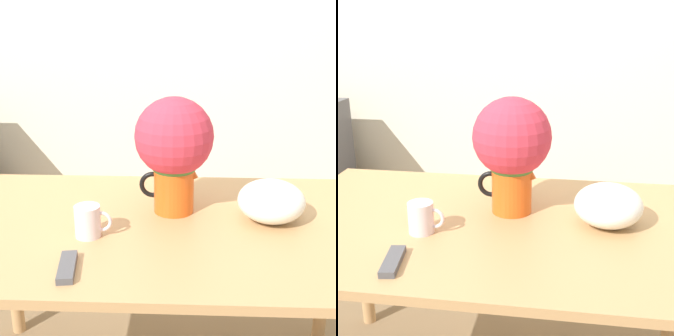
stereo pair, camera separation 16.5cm
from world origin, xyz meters
TOP-DOWN VIEW (x-y plane):
  - wall_back at (0.00, 1.61)m, footprint 8.00×0.05m
  - table at (0.20, 0.13)m, footprint 1.56×0.94m
  - flower_vase at (0.24, 0.24)m, footprint 0.28×0.28m
  - coffee_mug at (-0.02, 0.02)m, footprint 0.12×0.08m
  - white_bowl at (0.58, 0.17)m, footprint 0.23×0.23m
  - remote_control at (-0.04, -0.19)m, footprint 0.07×0.16m

SIDE VIEW (x-z plane):
  - table at x=0.20m, z-range 0.30..1.08m
  - remote_control at x=-0.04m, z-range 0.78..0.80m
  - coffee_mug at x=-0.02m, z-range 0.78..0.89m
  - white_bowl at x=0.58m, z-range 0.78..0.93m
  - flower_vase at x=0.24m, z-range 0.82..1.24m
  - wall_back at x=0.00m, z-range 0.00..2.60m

